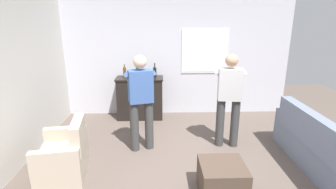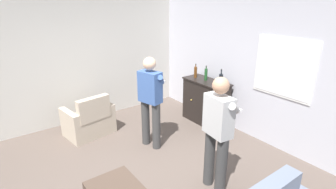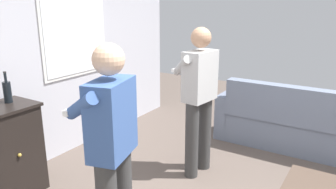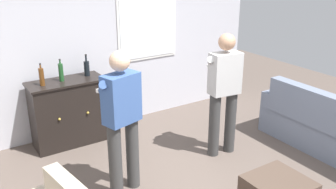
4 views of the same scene
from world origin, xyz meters
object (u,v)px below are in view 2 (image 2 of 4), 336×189
object	(u,v)px
bottle_wine_green	(221,79)
bottle_liquor_amber	(196,72)
person_standing_right	(218,130)
sideboard_cabinet	(205,102)
armchair	(90,121)
person_standing_left	(151,98)
bottle_spirits_clear	(206,74)

from	to	relation	value
bottle_wine_green	bottle_liquor_amber	size ratio (longest dim) A/B	1.03
bottle_wine_green	person_standing_right	xyz separation A→B (m)	(1.32, -1.47, -0.14)
sideboard_cabinet	person_standing_right	bearing A→B (deg)	-40.37
bottle_wine_green	person_standing_right	size ratio (longest dim) A/B	0.19
armchair	person_standing_left	bearing A→B (deg)	35.07
armchair	bottle_liquor_amber	xyz separation A→B (m)	(0.64, 2.23, 0.79)
bottle_liquor_amber	person_standing_right	xyz separation A→B (m)	(1.98, -1.38, -0.14)
bottle_wine_green	armchair	bearing A→B (deg)	-119.45
bottle_spirits_clear	person_standing_right	bearing A→B (deg)	-39.91
bottle_spirits_clear	person_standing_right	world-z (taller)	person_standing_right
bottle_liquor_amber	person_standing_right	world-z (taller)	person_standing_right
bottle_spirits_clear	person_standing_left	distance (m)	1.52
sideboard_cabinet	bottle_liquor_amber	size ratio (longest dim) A/B	3.43
bottle_spirits_clear	person_standing_left	xyz separation A→B (m)	(0.17, -1.51, -0.15)
armchair	person_standing_right	size ratio (longest dim) A/B	0.57
sideboard_cabinet	person_standing_right	distance (m)	2.23
armchair	bottle_spirits_clear	size ratio (longest dim) A/B	3.08
sideboard_cabinet	bottle_wine_green	xyz separation A→B (m)	(0.34, 0.05, 0.59)
person_standing_right	bottle_liquor_amber	bearing A→B (deg)	145.13
bottle_wine_green	bottle_spirits_clear	bearing A→B (deg)	-174.01
sideboard_cabinet	bottle_spirits_clear	xyz separation A→B (m)	(-0.04, 0.01, 0.61)
armchair	sideboard_cabinet	xyz separation A→B (m)	(0.96, 2.26, 0.19)
armchair	sideboard_cabinet	size ratio (longest dim) A/B	0.91
armchair	person_standing_right	xyz separation A→B (m)	(2.62, 0.85, 0.65)
sideboard_cabinet	bottle_liquor_amber	xyz separation A→B (m)	(-0.32, -0.03, 0.60)
bottle_wine_green	person_standing_left	world-z (taller)	person_standing_left
armchair	bottle_spirits_clear	distance (m)	2.58
bottle_liquor_amber	person_standing_right	bearing A→B (deg)	-34.87
bottle_wine_green	person_standing_left	xyz separation A→B (m)	(-0.21, -1.55, -0.14)
armchair	bottle_spirits_clear	world-z (taller)	bottle_spirits_clear
person_standing_left	bottle_liquor_amber	bearing A→B (deg)	107.07
bottle_liquor_amber	armchair	bearing A→B (deg)	-106.12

